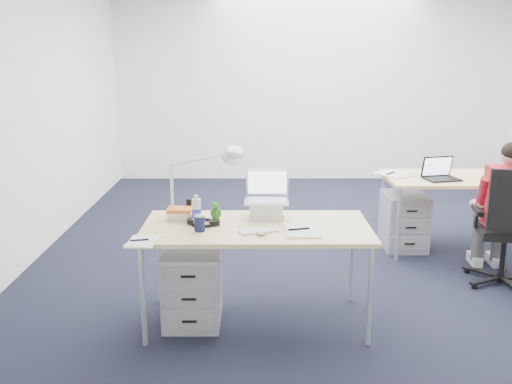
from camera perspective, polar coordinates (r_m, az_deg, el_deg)
floor at (r=5.61m, az=9.31°, el=-6.35°), size 7.00×7.00×0.00m
room at (r=5.28m, az=10.04°, el=11.39°), size 6.02×7.02×2.80m
desk_near at (r=4.03m, az=0.03°, el=-4.02°), size 1.60×0.80×0.73m
desk_far at (r=5.97m, az=20.42°, el=1.00°), size 1.60×0.80×0.73m
office_chair at (r=5.24m, az=23.59°, el=-5.46°), size 0.76×0.76×1.03m
seated_person at (r=5.31m, az=23.34°, el=-1.62°), size 0.38×0.66×1.20m
drawer_pedestal_near at (r=4.21m, az=-6.33°, el=-9.26°), size 0.40×0.50×0.55m
drawer_pedestal_far at (r=5.91m, az=14.56°, el=-2.80°), size 0.40×0.50×0.55m
silver_laptop at (r=4.17m, az=1.08°, el=-0.33°), size 0.33×0.27×0.34m
wireless_keyboard at (r=3.88m, az=0.26°, el=-3.90°), size 0.28×0.19×0.01m
computer_mouse at (r=3.82m, az=0.64°, el=-4.03°), size 0.09×0.11×0.03m
headphones at (r=4.05m, az=-5.28°, el=-3.00°), size 0.27×0.23×0.04m
can_koozie at (r=3.90m, az=-5.66°, el=-3.09°), size 0.08×0.08×0.12m
water_bottle at (r=4.04m, az=-5.96°, el=-1.79°), size 0.08×0.08×0.21m
bear_figurine at (r=4.12m, az=-4.05°, el=-1.92°), size 0.09×0.07×0.15m
book_stack at (r=4.19m, az=-7.57°, el=-2.18°), size 0.20×0.15×0.09m
cordless_phone at (r=4.25m, az=-6.69°, el=-1.58°), size 0.04×0.03×0.13m
papers_left at (r=3.75m, az=-11.33°, el=-4.86°), size 0.21×0.27×0.01m
papers_right at (r=3.90m, az=4.63°, el=-3.87°), size 0.24×0.33×0.01m
sunglasses at (r=4.18m, az=2.10°, el=-2.55°), size 0.11×0.07×0.02m
desk_lamp at (r=4.11m, az=-6.08°, el=1.03°), size 0.50×0.19×0.57m
dark_laptop at (r=5.71m, az=18.20°, el=2.27°), size 0.37×0.37×0.23m
far_papers at (r=5.83m, az=13.53°, el=1.72°), size 0.37×0.41×0.01m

